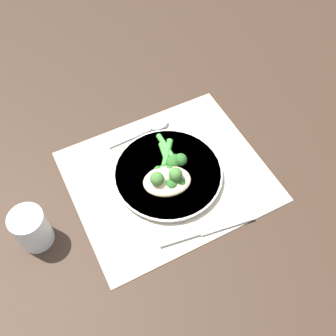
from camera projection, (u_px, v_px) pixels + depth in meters
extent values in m
plane|color=#332319|center=(168.00, 176.00, 0.88)|extent=(3.00, 3.00, 0.00)
cube|color=#B2A893|center=(168.00, 176.00, 0.88)|extent=(0.42, 0.36, 0.00)
cylinder|color=white|center=(168.00, 174.00, 0.87)|extent=(0.23, 0.23, 0.01)
cylinder|color=silver|center=(168.00, 173.00, 0.87)|extent=(0.24, 0.24, 0.01)
ellipsoid|color=beige|center=(167.00, 181.00, 0.83)|extent=(0.12, 0.10, 0.03)
sphere|color=#3D702D|center=(157.00, 179.00, 0.81)|extent=(0.03, 0.03, 0.03)
sphere|color=#3D702D|center=(175.00, 175.00, 0.82)|extent=(0.03, 0.03, 0.03)
cylinder|color=#3D8E38|center=(167.00, 163.00, 0.87)|extent=(0.03, 0.11, 0.01)
sphere|color=#286023|center=(175.00, 182.00, 0.84)|extent=(0.02, 0.02, 0.02)
sphere|color=#286023|center=(171.00, 185.00, 0.83)|extent=(0.03, 0.03, 0.03)
sphere|color=#286023|center=(180.00, 183.00, 0.83)|extent=(0.03, 0.03, 0.03)
cylinder|color=#3D8E38|center=(167.00, 155.00, 0.88)|extent=(0.06, 0.07, 0.01)
sphere|color=#286023|center=(164.00, 169.00, 0.86)|extent=(0.02, 0.02, 0.02)
sphere|color=#286023|center=(158.00, 171.00, 0.85)|extent=(0.02, 0.02, 0.02)
sphere|color=#286023|center=(167.00, 172.00, 0.85)|extent=(0.02, 0.02, 0.02)
cylinder|color=#3D8E38|center=(166.00, 148.00, 0.89)|extent=(0.01, 0.08, 0.01)
sphere|color=#286023|center=(175.00, 159.00, 0.87)|extent=(0.02, 0.02, 0.02)
sphere|color=#286023|center=(173.00, 163.00, 0.86)|extent=(0.03, 0.03, 0.03)
sphere|color=#286023|center=(181.00, 160.00, 0.86)|extent=(0.03, 0.03, 0.03)
cube|color=silver|center=(227.00, 223.00, 0.81)|extent=(0.12, 0.04, 0.00)
cube|color=#AFAFB3|center=(179.00, 238.00, 0.79)|extent=(0.09, 0.03, 0.01)
cube|color=silver|center=(129.00, 137.00, 0.93)|extent=(0.11, 0.01, 0.00)
ellipsoid|color=silver|center=(159.00, 124.00, 0.95)|extent=(0.05, 0.04, 0.01)
cylinder|color=silver|center=(32.00, 229.00, 0.76)|extent=(0.07, 0.07, 0.09)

